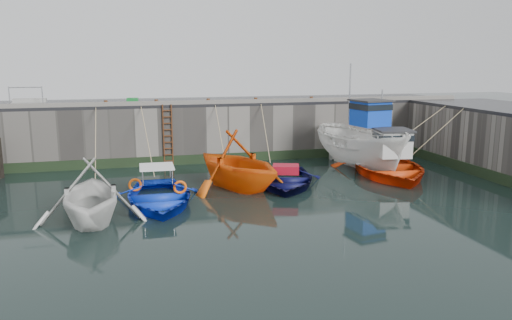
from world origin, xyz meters
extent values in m
plane|color=black|center=(0.00, 0.00, 0.00)|extent=(120.00, 120.00, 0.00)
cube|color=slate|center=(0.00, 12.50, 1.50)|extent=(30.00, 5.00, 3.00)
cube|color=black|center=(0.00, 12.50, 3.08)|extent=(30.00, 5.00, 0.16)
cube|color=slate|center=(0.00, 10.15, 3.26)|extent=(30.00, 0.30, 0.20)
cube|color=black|center=(0.00, 9.96, 0.25)|extent=(30.00, 0.08, 0.50)
cube|color=black|center=(11.96, 2.50, 0.25)|extent=(0.08, 15.00, 0.50)
cylinder|color=#3F1E0F|center=(-2.22, 9.92, 1.60)|extent=(0.07, 0.07, 3.20)
cylinder|color=#3F1E0F|center=(-1.78, 9.92, 1.60)|extent=(0.07, 0.07, 3.20)
cube|color=#3F1E0F|center=(-2.00, 9.90, 0.25)|extent=(0.44, 0.06, 0.05)
cube|color=#3F1E0F|center=(-2.00, 9.90, 0.58)|extent=(0.44, 0.06, 0.05)
cube|color=#3F1E0F|center=(-2.00, 9.90, 0.91)|extent=(0.44, 0.06, 0.05)
cube|color=#3F1E0F|center=(-2.00, 9.90, 1.24)|extent=(0.44, 0.06, 0.05)
cube|color=#3F1E0F|center=(-2.00, 9.90, 1.57)|extent=(0.44, 0.06, 0.05)
cube|color=#3F1E0F|center=(-2.00, 9.90, 1.90)|extent=(0.44, 0.06, 0.05)
cube|color=#3F1E0F|center=(-2.00, 9.90, 2.23)|extent=(0.44, 0.06, 0.05)
cube|color=#3F1E0F|center=(-2.00, 9.90, 2.56)|extent=(0.44, 0.06, 0.05)
cube|color=#3F1E0F|center=(-2.00, 9.90, 2.89)|extent=(0.44, 0.06, 0.05)
imported|color=silver|center=(-5.33, 1.33, 0.00)|extent=(4.19, 4.80, 2.45)
imported|color=#0D32D1|center=(-2.98, 2.80, 0.00)|extent=(3.77, 5.23, 1.07)
imported|color=#F45B0C|center=(0.47, 4.53, 0.00)|extent=(6.35, 6.71, 2.79)
imported|color=#090A39|center=(2.67, 4.40, 0.00)|extent=(4.87, 5.74, 1.01)
imported|color=white|center=(7.40, 6.69, 0.96)|extent=(3.64, 7.09, 2.61)
cube|color=blue|center=(7.50, 6.10, 2.86)|extent=(1.63, 1.71, 1.20)
cube|color=black|center=(7.50, 6.10, 3.21)|extent=(1.70, 1.78, 0.28)
cube|color=#262628|center=(7.50, 6.10, 3.50)|extent=(1.86, 1.94, 0.08)
cylinder|color=#A5A8AD|center=(7.20, 7.87, 3.76)|extent=(0.08, 0.08, 3.00)
imported|color=#EF3D0C|center=(8.01, 5.14, 0.33)|extent=(5.78, 7.30, 1.36)
cube|color=silver|center=(7.90, 4.55, 1.61)|extent=(1.64, 1.72, 1.20)
cube|color=black|center=(7.90, 4.55, 1.96)|extent=(1.71, 1.79, 0.28)
cube|color=#262628|center=(7.90, 4.55, 2.25)|extent=(1.87, 1.95, 0.08)
cylinder|color=#A5A8AD|center=(8.21, 6.32, 2.51)|extent=(0.08, 0.08, 3.00)
cube|color=#15782D|center=(-3.68, 11.46, 3.31)|extent=(0.63, 0.48, 0.30)
cylinder|color=#A5A8AD|center=(-9.50, 10.60, 3.66)|extent=(0.05, 0.05, 1.00)
cylinder|color=#A5A8AD|center=(-8.00, 10.60, 3.66)|extent=(0.05, 0.05, 1.00)
cylinder|color=#A5A8AD|center=(-8.75, 10.60, 4.12)|extent=(1.50, 0.05, 0.05)
cube|color=gray|center=(-8.75, 11.10, 3.25)|extent=(1.60, 0.35, 0.18)
cube|color=gray|center=(-8.75, 11.45, 3.43)|extent=(1.60, 0.35, 0.18)
cylinder|color=#3F1E0F|center=(-5.00, 10.25, 3.30)|extent=(0.18, 0.18, 0.28)
cylinder|color=#3F1E0F|center=(-2.50, 10.25, 3.30)|extent=(0.18, 0.18, 0.28)
cylinder|color=#3F1E0F|center=(0.20, 10.25, 3.30)|extent=(0.18, 0.18, 0.28)
cylinder|color=#3F1E0F|center=(2.80, 10.25, 3.30)|extent=(0.18, 0.18, 0.28)
cylinder|color=#3F1E0F|center=(6.00, 10.25, 3.30)|extent=(0.18, 0.18, 0.28)
camera|label=1|loc=(-3.97, -16.00, 5.38)|focal=35.00mm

